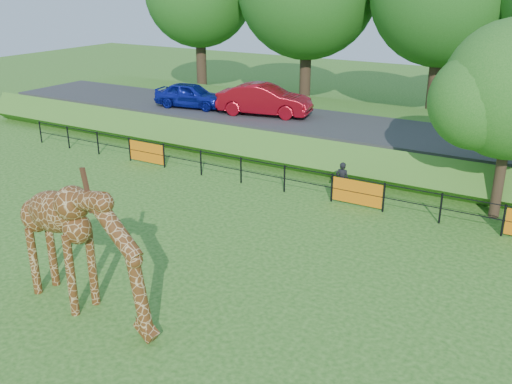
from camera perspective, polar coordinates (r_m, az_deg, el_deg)
ground at (r=16.39m, az=-10.56°, el=-8.49°), size 90.00×90.00×0.00m
giraffe at (r=14.49m, az=-16.95°, el=-5.50°), size 4.88×1.43×3.44m
perimeter_fence at (r=22.21m, az=2.86°, el=1.35°), size 28.07×0.10×1.10m
embankment at (r=28.76m, az=9.93°, el=5.77°), size 40.00×9.00×1.30m
road at (r=27.22m, az=8.87°, el=6.54°), size 40.00×5.00×0.12m
car_blue at (r=30.70m, az=-6.55°, el=9.61°), size 4.03×2.09×1.31m
car_red at (r=28.72m, az=0.85°, el=9.21°), size 4.90×2.51×1.54m
visitor at (r=21.85m, az=8.60°, el=1.22°), size 0.54×0.38×1.40m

